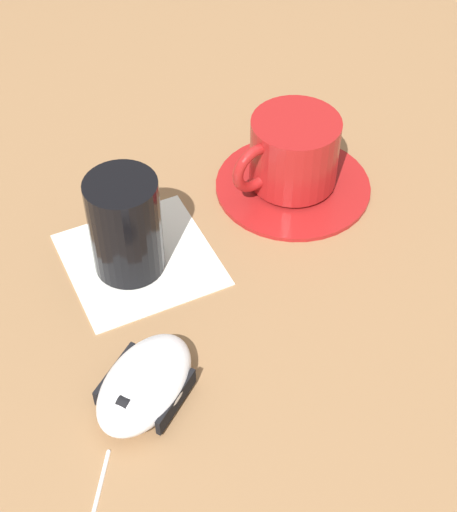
% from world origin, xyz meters
% --- Properties ---
extents(ground_plane, '(3.00, 3.00, 0.00)m').
position_xyz_m(ground_plane, '(0.00, 0.00, 0.00)').
color(ground_plane, olive).
extents(saucer, '(0.15, 0.15, 0.01)m').
position_xyz_m(saucer, '(-0.06, -0.07, 0.00)').
color(saucer, maroon).
rests_on(saucer, ground).
extents(coffee_cup, '(0.11, 0.09, 0.07)m').
position_xyz_m(coffee_cup, '(-0.05, -0.07, 0.04)').
color(coffee_cup, maroon).
rests_on(coffee_cup, saucer).
extents(computer_mouse, '(0.11, 0.11, 0.04)m').
position_xyz_m(computer_mouse, '(0.14, 0.13, 0.02)').
color(computer_mouse, silver).
rests_on(computer_mouse, ground).
extents(napkin_under_glass, '(0.14, 0.14, 0.00)m').
position_xyz_m(napkin_under_glass, '(0.11, -0.02, 0.00)').
color(napkin_under_glass, silver).
rests_on(napkin_under_glass, ground).
extents(drinking_glass, '(0.06, 0.06, 0.09)m').
position_xyz_m(drinking_glass, '(0.12, -0.01, 0.05)').
color(drinking_glass, black).
rests_on(drinking_glass, napkin_under_glass).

